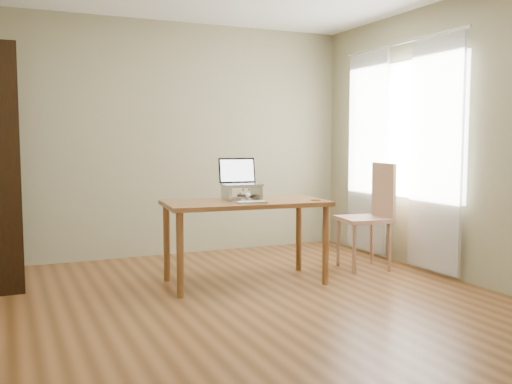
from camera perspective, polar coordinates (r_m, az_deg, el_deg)
name	(u,v)px	position (r m, az deg, el deg)	size (l,w,h in m)	color
room	(265,139)	(4.41, 0.89, 5.32)	(4.04, 4.54, 2.64)	#563316
bookshelf	(2,168)	(5.55, -24.07, 2.25)	(0.30, 0.90, 2.10)	black
curtains	(398,152)	(6.08, 14.06, 3.90)	(0.03, 1.90, 2.25)	silver
desk	(245,211)	(5.13, -1.09, -1.93)	(1.49, 0.83, 0.75)	brown
laptop_stand	(242,191)	(5.18, -1.44, 0.12)	(0.32, 0.25, 0.13)	silver
laptop	(239,178)	(5.23, -1.70, 1.38)	(0.37, 0.32, 0.25)	silver
keyboard	(251,202)	(4.90, -0.47, -1.04)	(0.28, 0.15, 0.02)	silver
coaster	(316,200)	(5.17, 6.01, -0.81)	(0.09, 0.09, 0.01)	#543B1C
cat	(240,193)	(5.21, -1.62, -0.14)	(0.23, 0.47, 0.13)	#423C34
chair	(371,211)	(5.85, 11.41, -1.89)	(0.53, 0.53, 1.06)	#A07556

